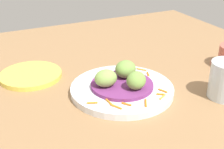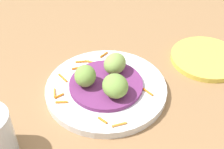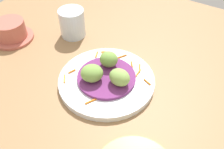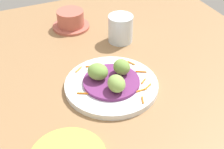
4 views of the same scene
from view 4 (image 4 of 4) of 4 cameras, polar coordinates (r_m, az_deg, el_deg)
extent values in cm
cube|color=#936D47|center=(84.08, -2.06, -2.92)|extent=(110.00, 110.00, 2.00)
cylinder|color=silver|center=(83.08, -0.10, -1.89)|extent=(23.85, 23.85, 1.53)
cylinder|color=#702D6B|center=(82.33, -0.11, -1.25)|extent=(14.41, 14.41, 0.83)
cylinder|color=orange|center=(81.56, 6.25, -2.15)|extent=(1.67, 2.74, 0.40)
cylinder|color=orange|center=(83.20, 5.52, -1.17)|extent=(1.59, 1.94, 0.40)
cylinder|color=orange|center=(80.42, 5.17, -2.74)|extent=(0.54, 3.12, 0.40)
cylinder|color=orange|center=(77.70, 5.39, -4.47)|extent=(2.25, 1.18, 0.40)
cylinder|color=orange|center=(88.22, -3.79, 1.49)|extent=(1.09, 1.99, 0.40)
cylinder|color=orange|center=(89.16, 2.64, 1.97)|extent=(1.81, 1.41, 0.40)
cylinder|color=orange|center=(79.50, -5.03, -3.29)|extent=(1.78, 2.94, 0.40)
cylinder|color=orange|center=(87.29, -5.85, 0.91)|extent=(1.97, 2.35, 0.40)
cylinder|color=orange|center=(86.07, 5.24, 0.35)|extent=(1.80, 2.74, 0.40)
cylinder|color=orange|center=(89.33, 3.42, 2.02)|extent=(2.22, 1.45, 0.40)
cylinder|color=orange|center=(89.69, 1.59, 2.24)|extent=(1.26, 2.24, 0.40)
ellipsoid|color=#84A851|center=(77.93, 0.79, -1.60)|extent=(5.52, 4.70, 3.96)
ellipsoid|color=#759E47|center=(83.20, 1.70, 1.32)|extent=(5.68, 5.39, 4.07)
ellipsoid|color=#759E47|center=(81.57, -2.81, 0.44)|extent=(7.14, 7.00, 4.05)
cylinder|color=#B75B4C|center=(110.22, -7.16, 8.40)|extent=(12.18, 12.18, 0.80)
cylinder|color=#B75B4C|center=(108.82, -7.28, 9.77)|extent=(8.75, 8.75, 5.15)
cylinder|color=silver|center=(100.21, 1.51, 8.04)|extent=(7.58, 7.58, 8.44)
camera|label=1|loc=(0.90, 47.84, 14.49)|focal=50.76mm
camera|label=2|loc=(1.03, -22.26, 30.16)|focal=52.05mm
camera|label=3|loc=(0.37, -39.47, 16.00)|focal=39.38mm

